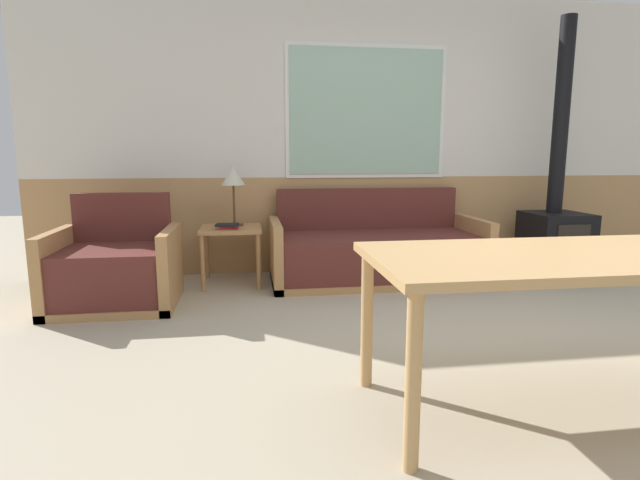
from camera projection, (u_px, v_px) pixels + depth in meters
name	position (u px, v px, depth m)	size (l,w,h in m)	color
ground_plane	(540.00, 374.00, 2.68)	(16.00, 16.00, 0.00)	#B2A58C
wall_back	(398.00, 135.00, 5.01)	(7.20, 0.09, 2.70)	tan
couch	(376.00, 253.00, 4.66)	(1.95, 0.86, 0.84)	#B27F4C
armchair	(116.00, 271.00, 3.88)	(0.93, 0.79, 0.86)	#B27F4C
side_table	(231.00, 236.00, 4.51)	(0.54, 0.54, 0.52)	#B27F4C
table_lamp	(233.00, 179.00, 4.52)	(0.21, 0.21, 0.55)	#4C3823
book_stack	(228.00, 226.00, 4.40)	(0.21, 0.16, 0.05)	#B22823
dining_table	(567.00, 269.00, 2.22)	(1.76, 0.83, 0.74)	tan
wood_stove	(556.00, 215.00, 4.85)	(0.54, 0.56, 2.43)	black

